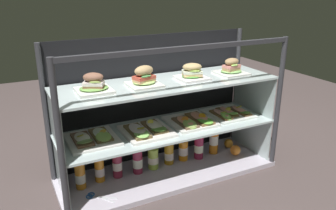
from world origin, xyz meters
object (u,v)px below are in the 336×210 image
(open_sandwich_tray_center, at_px, (92,138))
(juice_bottle_front_left_end, at_px, (199,147))
(plated_roll_sandwich_near_right_corner, at_px, (94,86))
(juice_bottle_back_center, at_px, (117,163))
(open_sandwich_tray_far_right, at_px, (229,113))
(kitchen_scissors, at_px, (94,196))
(juice_bottle_front_middle, at_px, (214,140))
(juice_bottle_near_post, at_px, (169,153))
(juice_bottle_tucked_behind, at_px, (99,168))
(open_sandwich_tray_near_left_corner, at_px, (192,121))
(orange_fruit_near_left_post, at_px, (229,143))
(plated_roll_sandwich_far_left, at_px, (231,69))
(juice_bottle_front_second, at_px, (138,161))
(open_sandwich_tray_mid_right, at_px, (146,130))
(orange_fruit_beside_bottles, at_px, (235,150))
(plated_roll_sandwich_mid_left, at_px, (144,78))
(juice_bottle_front_fourth, at_px, (153,158))
(juice_bottle_back_right, at_px, (183,149))
(plated_roll_sandwich_center, at_px, (192,73))
(juice_bottle_front_right_end, at_px, (80,174))

(open_sandwich_tray_center, height_order, juice_bottle_front_left_end, open_sandwich_tray_center)
(plated_roll_sandwich_near_right_corner, bearing_deg, juice_bottle_back_center, 29.03)
(open_sandwich_tray_far_right, relative_size, kitchen_scissors, 1.72)
(juice_bottle_front_middle, bearing_deg, juice_bottle_back_center, 179.92)
(open_sandwich_tray_center, xyz_separation_m, juice_bottle_near_post, (0.54, 0.06, -0.25))
(juice_bottle_tucked_behind, bearing_deg, juice_bottle_front_middle, -0.19)
(open_sandwich_tray_center, distance_m, juice_bottle_tucked_behind, 0.25)
(open_sandwich_tray_near_left_corner, relative_size, open_sandwich_tray_far_right, 1.00)
(orange_fruit_near_left_post, distance_m, kitchen_scissors, 1.12)
(juice_bottle_back_center, height_order, juice_bottle_front_middle, juice_bottle_front_middle)
(juice_bottle_back_center, relative_size, kitchen_scissors, 1.35)
(plated_roll_sandwich_far_left, bearing_deg, plated_roll_sandwich_near_right_corner, 179.39)
(plated_roll_sandwich_near_right_corner, xyz_separation_m, orange_fruit_near_left_post, (1.04, 0.09, -0.63))
(open_sandwich_tray_far_right, relative_size, juice_bottle_near_post, 1.43)
(plated_roll_sandwich_far_left, xyz_separation_m, juice_bottle_front_second, (-0.67, 0.07, -0.57))
(plated_roll_sandwich_near_right_corner, bearing_deg, orange_fruit_near_left_post, 5.06)
(juice_bottle_near_post, height_order, kitchen_scissors, juice_bottle_near_post)
(open_sandwich_tray_center, relative_size, kitchen_scissors, 1.72)
(juice_bottle_back_center, xyz_separation_m, orange_fruit_near_left_post, (0.91, 0.02, -0.06))
(open_sandwich_tray_mid_right, xyz_separation_m, juice_bottle_near_post, (0.21, 0.10, -0.25))
(open_sandwich_tray_center, xyz_separation_m, orange_fruit_beside_bottles, (1.04, -0.05, -0.30))
(plated_roll_sandwich_near_right_corner, height_order, kitchen_scissors, plated_roll_sandwich_near_right_corner)
(open_sandwich_tray_center, relative_size, juice_bottle_back_center, 1.28)
(plated_roll_sandwich_mid_left, relative_size, kitchen_scissors, 1.10)
(juice_bottle_front_fourth, height_order, kitchen_scissors, juice_bottle_front_fourth)
(juice_bottle_back_right, bearing_deg, kitchen_scissors, -166.73)
(orange_fruit_near_left_post, bearing_deg, kitchen_scissors, -171.04)
(plated_roll_sandwich_mid_left, height_order, orange_fruit_beside_bottles, plated_roll_sandwich_mid_left)
(plated_roll_sandwich_center, bearing_deg, open_sandwich_tray_near_left_corner, -51.85)
(juice_bottle_front_fourth, relative_size, juice_bottle_back_right, 1.04)
(open_sandwich_tray_near_left_corner, height_order, kitchen_scissors, open_sandwich_tray_near_left_corner)
(plated_roll_sandwich_mid_left, height_order, juice_bottle_near_post, plated_roll_sandwich_mid_left)
(juice_bottle_front_right_end, relative_size, juice_bottle_near_post, 1.14)
(juice_bottle_back_center, relative_size, orange_fruit_beside_bottles, 3.13)
(open_sandwich_tray_near_left_corner, relative_size, juice_bottle_back_center, 1.28)
(juice_bottle_front_right_end, bearing_deg, juice_bottle_front_fourth, 2.29)
(plated_roll_sandwich_mid_left, distance_m, juice_bottle_front_fourth, 0.60)
(plated_roll_sandwich_mid_left, bearing_deg, juice_bottle_front_middle, 8.11)
(kitchen_scissors, bearing_deg, juice_bottle_back_right, 13.27)
(plated_roll_sandwich_far_left, xyz_separation_m, juice_bottle_front_fourth, (-0.55, 0.08, -0.58))
(juice_bottle_tucked_behind, xyz_separation_m, juice_bottle_front_fourth, (0.37, -0.01, -0.01))
(open_sandwich_tray_mid_right, height_order, juice_bottle_front_fourth, open_sandwich_tray_mid_right)
(juice_bottle_front_right_end, distance_m, juice_bottle_front_second, 0.39)
(juice_bottle_near_post, distance_m, juice_bottle_back_right, 0.12)
(plated_roll_sandwich_near_right_corner, relative_size, plated_roll_sandwich_mid_left, 1.01)
(juice_bottle_front_second, height_order, juice_bottle_front_middle, juice_bottle_front_middle)
(juice_bottle_front_fourth, bearing_deg, plated_roll_sandwich_center, -17.28)
(orange_fruit_beside_bottles, bearing_deg, orange_fruit_near_left_post, 76.50)
(plated_roll_sandwich_mid_left, xyz_separation_m, open_sandwich_tray_far_right, (0.65, 0.01, -0.34))
(juice_bottle_front_right_end, bearing_deg, open_sandwich_tray_center, -18.72)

